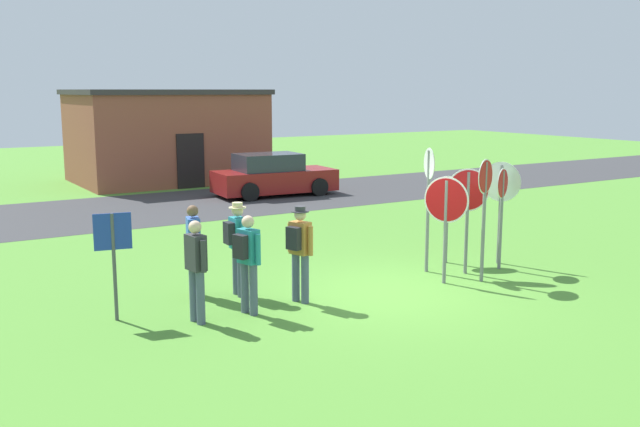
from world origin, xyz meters
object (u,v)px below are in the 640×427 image
object	(u,v)px
stop_sign_center_cluster	(501,194)
person_in_teal	(194,245)
stop_sign_nearest	(485,200)
stop_sign_rear_left	(502,202)
person_with_sunhat	(299,247)
info_panel_leftmost	(113,247)
stop_sign_leaning_right	(447,204)
person_in_blue	(196,266)
person_near_signs	(248,257)
stop_sign_leaning_left	(446,211)
person_holding_notes	(237,242)
parked_car_on_street	(273,176)
stop_sign_far_back	(468,202)
stop_sign_rear_right	(429,190)

from	to	relation	value
stop_sign_center_cluster	person_in_teal	bearing A→B (deg)	170.03
person_in_teal	stop_sign_nearest	bearing A→B (deg)	-21.50
stop_sign_rear_left	person_with_sunhat	bearing A→B (deg)	178.24
stop_sign_nearest	stop_sign_rear_left	distance (m)	1.17
person_with_sunhat	info_panel_leftmost	xyz separation A→B (m)	(-3.06, 0.73, 0.23)
stop_sign_leaning_right	info_panel_leftmost	distance (m)	7.29
person_with_sunhat	person_in_blue	bearing A→B (deg)	-177.55
stop_sign_leaning_right	stop_sign_rear_left	distance (m)	1.19
stop_sign_rear_left	person_in_blue	bearing A→B (deg)	179.47
person_near_signs	person_in_teal	bearing A→B (deg)	103.41
stop_sign_leaning_left	person_near_signs	size ratio (longest dim) A/B	1.25
stop_sign_center_cluster	stop_sign_leaning_left	bearing A→B (deg)	-163.63
person_in_blue	person_holding_notes	distance (m)	1.61
parked_car_on_street	person_near_signs	xyz separation A→B (m)	(-6.83, -11.91, 0.29)
stop_sign_far_back	person_with_sunhat	bearing A→B (deg)	179.18
stop_sign_center_cluster	person_near_signs	world-z (taller)	stop_sign_center_cluster
person_in_blue	person_near_signs	world-z (taller)	same
stop_sign_center_cluster	stop_sign_leaning_left	world-z (taller)	stop_sign_center_cluster
person_near_signs	parked_car_on_street	bearing A→B (deg)	60.17
person_near_signs	info_panel_leftmost	bearing A→B (deg)	156.95
stop_sign_leaning_right	person_in_blue	bearing A→B (deg)	-171.15
stop_sign_leaning_right	stop_sign_rear_right	distance (m)	1.05
stop_sign_center_cluster	stop_sign_nearest	distance (m)	1.64
stop_sign_center_cluster	person_holding_notes	bearing A→B (deg)	172.83
stop_sign_far_back	stop_sign_rear_right	bearing A→B (deg)	136.97
stop_sign_nearest	stop_sign_leaning_left	world-z (taller)	stop_sign_nearest
stop_sign_leaning_right	parked_car_on_street	bearing A→B (deg)	81.98
stop_sign_leaning_left	info_panel_leftmost	distance (m)	6.21
stop_sign_rear_left	person_in_teal	size ratio (longest dim) A/B	1.27
person_in_blue	person_in_teal	bearing A→B (deg)	69.67
person_holding_notes	person_with_sunhat	size ratio (longest dim) A/B	1.00
person_holding_notes	person_with_sunhat	bearing A→B (deg)	-52.00
stop_sign_rear_right	stop_sign_far_back	bearing A→B (deg)	-43.03
stop_sign_far_back	stop_sign_rear_left	bearing A→B (deg)	-5.93
person_with_sunhat	stop_sign_leaning_left	bearing A→B (deg)	-7.43
stop_sign_nearest	person_holding_notes	xyz separation A→B (m)	(-4.54, 1.64, -0.63)
person_near_signs	person_holding_notes	world-z (taller)	person_holding_notes
stop_sign_rear_right	stop_sign_leaning_left	size ratio (longest dim) A/B	1.23
stop_sign_nearest	stop_sign_rear_left	xyz separation A→B (m)	(1.03, 0.52, -0.20)
stop_sign_leaning_left	stop_sign_center_cluster	bearing A→B (deg)	16.37
info_panel_leftmost	stop_sign_nearest	bearing A→B (deg)	-11.55
person_in_teal	stop_sign_center_cluster	bearing A→B (deg)	-9.97
stop_sign_far_back	info_panel_leftmost	bearing A→B (deg)	173.61
stop_sign_leaning_right	stop_sign_nearest	distance (m)	1.65
stop_sign_far_back	stop_sign_center_cluster	size ratio (longest dim) A/B	0.98
stop_sign_far_back	person_in_teal	xyz separation A→B (m)	(-5.36, 1.44, -0.55)
stop_sign_leaning_right	person_in_teal	distance (m)	5.69
stop_sign_far_back	stop_sign_rear_right	world-z (taller)	stop_sign_rear_right
person_near_signs	info_panel_leftmost	world-z (taller)	info_panel_leftmost
stop_sign_center_cluster	stop_sign_nearest	size ratio (longest dim) A/B	0.92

